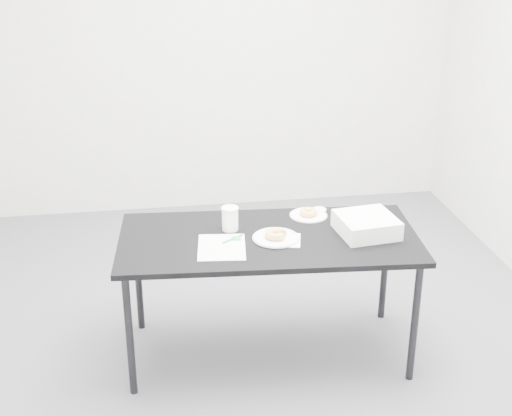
{
  "coord_description": "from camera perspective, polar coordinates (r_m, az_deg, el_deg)",
  "views": [
    {
      "loc": [
        -0.41,
        -3.47,
        2.31
      ],
      "look_at": [
        0.14,
        0.02,
        0.8
      ],
      "focal_mm": 50.0,
      "sensor_mm": 36.0,
      "label": 1
    }
  ],
  "objects": [
    {
      "name": "coffee_cup",
      "position": [
        3.77,
        -2.09,
        -0.85
      ],
      "size": [
        0.09,
        0.09,
        0.13
      ],
      "primitive_type": "cylinder",
      "color": "white",
      "rests_on": "table"
    },
    {
      "name": "plate_near",
      "position": [
        3.69,
        1.59,
        -2.4
      ],
      "size": [
        0.24,
        0.24,
        0.01
      ],
      "primitive_type": "cylinder",
      "color": "white",
      "rests_on": "napkin"
    },
    {
      "name": "floor",
      "position": [
        4.19,
        -1.92,
        -10.3
      ],
      "size": [
        4.0,
        4.0,
        0.0
      ],
      "primitive_type": "plane",
      "color": "#525258",
      "rests_on": "ground"
    },
    {
      "name": "logo_patch",
      "position": [
        3.69,
        -1.58,
        -2.44
      ],
      "size": [
        0.05,
        0.05,
        0.0
      ],
      "primitive_type": "cube",
      "rotation": [
        0.0,
        0.0,
        -0.11
      ],
      "color": "green",
      "rests_on": "scorecard"
    },
    {
      "name": "donut_far",
      "position": [
        3.97,
        4.22,
        -0.33
      ],
      "size": [
        0.13,
        0.13,
        0.03
      ],
      "primitive_type": "torus",
      "rotation": [
        0.0,
        0.0,
        -0.45
      ],
      "color": "#E39948",
      "rests_on": "plate_far"
    },
    {
      "name": "napkin",
      "position": [
        3.68,
        2.24,
        -2.58
      ],
      "size": [
        0.2,
        0.2,
        0.0
      ],
      "primitive_type": "cube",
      "rotation": [
        0.0,
        0.0,
        -0.22
      ],
      "color": "white",
      "rests_on": "table"
    },
    {
      "name": "cup_lid",
      "position": [
        4.04,
        5.07,
        -0.15
      ],
      "size": [
        0.08,
        0.08,
        0.01
      ],
      "primitive_type": "cylinder",
      "color": "white",
      "rests_on": "table"
    },
    {
      "name": "wall_back",
      "position": [
        5.57,
        -4.79,
        13.15
      ],
      "size": [
        4.0,
        0.02,
        2.7
      ],
      "primitive_type": "cube",
      "color": "silver",
      "rests_on": "floor"
    },
    {
      "name": "scorecard",
      "position": [
        3.61,
        -2.76,
        -3.14
      ],
      "size": [
        0.27,
        0.33,
        0.0
      ],
      "primitive_type": "cube",
      "rotation": [
        0.0,
        0.0,
        -0.11
      ],
      "color": "white",
      "rests_on": "table"
    },
    {
      "name": "table",
      "position": [
        3.74,
        1.02,
        -3.05
      ],
      "size": [
        1.61,
        0.85,
        0.71
      ],
      "rotation": [
        0.0,
        0.0,
        -0.08
      ],
      "color": "black",
      "rests_on": "floor"
    },
    {
      "name": "donut_near",
      "position": [
        3.68,
        1.6,
        -2.09
      ],
      "size": [
        0.15,
        0.15,
        0.04
      ],
      "primitive_type": "torus",
      "rotation": [
        0.0,
        0.0,
        -0.36
      ],
      "color": "#E39948",
      "rests_on": "plate_near"
    },
    {
      "name": "pen",
      "position": [
        3.68,
        -1.88,
        -2.47
      ],
      "size": [
        0.12,
        0.09,
        0.01
      ],
      "primitive_type": "cylinder",
      "rotation": [
        0.0,
        1.57,
        0.64
      ],
      "color": "#0E9C7D",
      "rests_on": "scorecard"
    },
    {
      "name": "plate_far",
      "position": [
        3.97,
        4.22,
        -0.59
      ],
      "size": [
        0.21,
        0.21,
        0.01
      ],
      "primitive_type": "cylinder",
      "color": "white",
      "rests_on": "table"
    },
    {
      "name": "bakery_box",
      "position": [
        3.78,
        8.83,
        -1.34
      ],
      "size": [
        0.32,
        0.32,
        0.1
      ],
      "primitive_type": "cube",
      "rotation": [
        0.0,
        0.0,
        0.12
      ],
      "color": "white",
      "rests_on": "table"
    }
  ]
}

